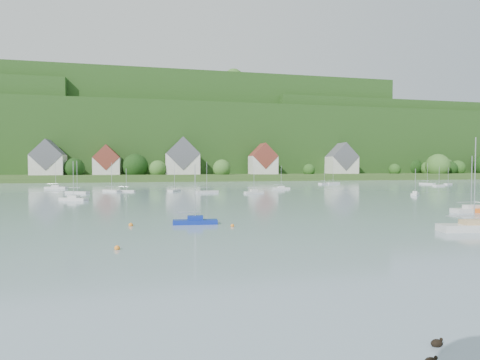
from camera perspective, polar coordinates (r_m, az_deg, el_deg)
The scene contains 15 objects.
far_shore_strip at distance 205.94m, azimuth -9.90°, elevation 0.46°, with size 600.00×60.00×3.00m, color #2F4C1C.
forested_ridge at distance 274.87m, azimuth -10.49°, elevation 5.28°, with size 620.00×181.22×69.89m.
village_building_0 at distance 198.04m, azimuth -25.86°, elevation 2.55°, with size 14.00×10.40×16.00m.
village_building_1 at distance 195.78m, azimuth -18.58°, elevation 2.43°, with size 12.00×9.36×14.00m.
village_building_2 at distance 194.22m, azimuth -8.28°, elevation 2.96°, with size 16.00×11.44×18.00m.
village_building_3 at distance 199.21m, azimuth 3.33°, elevation 2.71°, with size 13.00×10.40×15.50m.
village_building_4 at distance 219.42m, azimuth 14.43°, elevation 2.63°, with size 15.00×10.40×16.50m.
near_sailboat_1 at distance 47.43m, azimuth -6.46°, elevation -5.84°, with size 5.33×1.86×7.06m.
near_sailboat_2 at distance 48.71m, azimuth 30.60°, elevation -5.80°, with size 7.56×3.16×9.89m.
near_sailboat_3 at distance 68.61m, azimuth 30.29°, elevation -3.65°, with size 6.32×2.12×8.41m.
mooring_buoy_0 at distance 45.27m, azimuth -1.11°, elevation -6.72°, with size 0.40×0.40×0.40m, color orange.
mooring_buoy_3 at distance 47.35m, azimuth -15.44°, elevation -6.41°, with size 0.49×0.49×0.49m, color orange.
mooring_buoy_5 at distance 34.57m, azimuth -17.27°, elevation -9.54°, with size 0.46×0.46×0.46m, color orange.
duck_pair at distance 17.16m, azimuth 26.15°, elevation -21.32°, with size 1.71×1.51×0.35m.
far_sailboat_cluster at distance 120.51m, azimuth -7.34°, elevation -1.12°, with size 193.48×76.61×8.71m.
Camera 1 is at (-9.25, -5.67, 6.84)m, focal length 29.66 mm.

